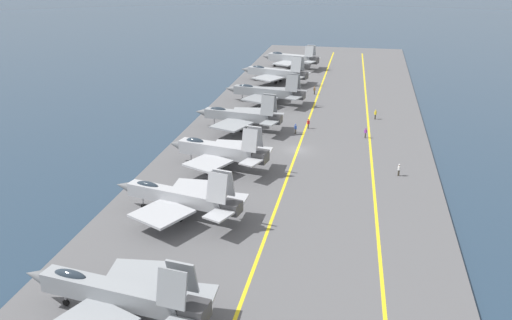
{
  "coord_description": "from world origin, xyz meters",
  "views": [
    {
      "loc": [
        -77.56,
        -9.04,
        29.34
      ],
      "look_at": [
        -11.68,
        4.17,
        2.9
      ],
      "focal_mm": 38.0,
      "sensor_mm": 36.0,
      "label": 1
    }
  ],
  "objects_px": {
    "parked_jet_second": "(115,293)",
    "parked_jet_seventh": "(275,73)",
    "crew_brown_vest": "(314,90)",
    "parked_jet_third": "(179,197)",
    "crew_yellow_vest": "(375,114)",
    "crew_blue_vest": "(296,128)",
    "crew_white_vest": "(399,169)",
    "parked_jet_sixth": "(266,92)",
    "crew_purple_vest": "(366,132)",
    "parked_jet_fifth": "(240,116)",
    "parked_jet_eighth": "(291,58)",
    "crew_red_vest": "(308,123)",
    "parked_jet_fourth": "(219,150)"
  },
  "relations": [
    {
      "from": "parked_jet_second",
      "to": "parked_jet_seventh",
      "type": "height_order",
      "value": "parked_jet_seventh"
    },
    {
      "from": "crew_brown_vest",
      "to": "parked_jet_third",
      "type": "bearing_deg",
      "value": 170.59
    },
    {
      "from": "crew_brown_vest",
      "to": "crew_yellow_vest",
      "type": "bearing_deg",
      "value": -141.34
    },
    {
      "from": "crew_blue_vest",
      "to": "crew_white_vest",
      "type": "height_order",
      "value": "crew_blue_vest"
    },
    {
      "from": "parked_jet_second",
      "to": "crew_yellow_vest",
      "type": "xyz_separation_m",
      "value": [
        61.82,
        -21.37,
        -1.5
      ]
    },
    {
      "from": "parked_jet_sixth",
      "to": "crew_blue_vest",
      "type": "bearing_deg",
      "value": -155.03
    },
    {
      "from": "parked_jet_third",
      "to": "parked_jet_sixth",
      "type": "height_order",
      "value": "parked_jet_third"
    },
    {
      "from": "crew_purple_vest",
      "to": "crew_white_vest",
      "type": "relative_size",
      "value": 0.99
    },
    {
      "from": "parked_jet_fifth",
      "to": "parked_jet_eighth",
      "type": "distance_m",
      "value": 51.98
    },
    {
      "from": "parked_jet_third",
      "to": "crew_yellow_vest",
      "type": "xyz_separation_m",
      "value": [
        43.18,
        -22.26,
        -1.52
      ]
    },
    {
      "from": "crew_white_vest",
      "to": "crew_brown_vest",
      "type": "bearing_deg",
      "value": 20.48
    },
    {
      "from": "parked_jet_sixth",
      "to": "parked_jet_eighth",
      "type": "relative_size",
      "value": 1.1
    },
    {
      "from": "parked_jet_fifth",
      "to": "crew_blue_vest",
      "type": "bearing_deg",
      "value": -91.5
    },
    {
      "from": "parked_jet_eighth",
      "to": "crew_red_vest",
      "type": "distance_m",
      "value": 49.97
    },
    {
      "from": "parked_jet_eighth",
      "to": "crew_purple_vest",
      "type": "xyz_separation_m",
      "value": [
        -52.08,
        -19.53,
        -1.53
      ]
    },
    {
      "from": "parked_jet_fourth",
      "to": "parked_jet_eighth",
      "type": "xyz_separation_m",
      "value": [
        69.15,
        -0.51,
        -0.12
      ]
    },
    {
      "from": "parked_jet_fourth",
      "to": "crew_blue_vest",
      "type": "height_order",
      "value": "parked_jet_fourth"
    },
    {
      "from": "parked_jet_fifth",
      "to": "crew_yellow_vest",
      "type": "height_order",
      "value": "parked_jet_fifth"
    },
    {
      "from": "parked_jet_fifth",
      "to": "crew_red_vest",
      "type": "relative_size",
      "value": 9.16
    },
    {
      "from": "parked_jet_fourth",
      "to": "parked_jet_seventh",
      "type": "xyz_separation_m",
      "value": [
        52.54,
        0.82,
        -0.3
      ]
    },
    {
      "from": "crew_purple_vest",
      "to": "crew_blue_vest",
      "type": "distance_m",
      "value": 11.42
    },
    {
      "from": "crew_white_vest",
      "to": "crew_brown_vest",
      "type": "xyz_separation_m",
      "value": [
        41.59,
        15.53,
        -0.01
      ]
    },
    {
      "from": "parked_jet_fifth",
      "to": "parked_jet_eighth",
      "type": "xyz_separation_m",
      "value": [
        51.96,
        -1.42,
        -0.01
      ]
    },
    {
      "from": "parked_jet_third",
      "to": "parked_jet_eighth",
      "type": "bearing_deg",
      "value": -0.75
    },
    {
      "from": "crew_blue_vest",
      "to": "crew_brown_vest",
      "type": "distance_m",
      "value": 26.67
    },
    {
      "from": "parked_jet_second",
      "to": "parked_jet_sixth",
      "type": "distance_m",
      "value": 68.47
    },
    {
      "from": "parked_jet_third",
      "to": "parked_jet_second",
      "type": "bearing_deg",
      "value": -177.26
    },
    {
      "from": "crew_red_vest",
      "to": "crew_purple_vest",
      "type": "bearing_deg",
      "value": -107.86
    },
    {
      "from": "parked_jet_fourth",
      "to": "parked_jet_sixth",
      "type": "height_order",
      "value": "parked_jet_fourth"
    },
    {
      "from": "crew_purple_vest",
      "to": "crew_red_vest",
      "type": "distance_m",
      "value": 10.15
    },
    {
      "from": "crew_red_vest",
      "to": "parked_jet_seventh",
      "type": "bearing_deg",
      "value": 19.1
    },
    {
      "from": "parked_jet_fourth",
      "to": "parked_jet_seventh",
      "type": "distance_m",
      "value": 52.55
    },
    {
      "from": "crew_white_vest",
      "to": "parked_jet_third",
      "type": "bearing_deg",
      "value": 124.3
    },
    {
      "from": "crew_white_vest",
      "to": "parked_jet_fourth",
      "type": "bearing_deg",
      "value": 94.68
    },
    {
      "from": "parked_jet_fourth",
      "to": "crew_purple_vest",
      "type": "height_order",
      "value": "parked_jet_fourth"
    },
    {
      "from": "crew_white_vest",
      "to": "parked_jet_seventh",
      "type": "bearing_deg",
      "value": 26.78
    },
    {
      "from": "parked_jet_sixth",
      "to": "crew_red_vest",
      "type": "bearing_deg",
      "value": -145.29
    },
    {
      "from": "parked_jet_second",
      "to": "parked_jet_eighth",
      "type": "height_order",
      "value": "parked_jet_second"
    },
    {
      "from": "crew_purple_vest",
      "to": "crew_blue_vest",
      "type": "relative_size",
      "value": 0.99
    },
    {
      "from": "crew_red_vest",
      "to": "crew_white_vest",
      "type": "bearing_deg",
      "value": -141.8
    },
    {
      "from": "parked_jet_fifth",
      "to": "crew_brown_vest",
      "type": "height_order",
      "value": "parked_jet_fifth"
    },
    {
      "from": "parked_jet_eighth",
      "to": "crew_yellow_vest",
      "type": "xyz_separation_m",
      "value": [
        -41.2,
        -21.16,
        -1.51
      ]
    },
    {
      "from": "crew_yellow_vest",
      "to": "crew_purple_vest",
      "type": "bearing_deg",
      "value": 171.49
    },
    {
      "from": "parked_jet_eighth",
      "to": "crew_yellow_vest",
      "type": "bearing_deg",
      "value": -152.81
    },
    {
      "from": "parked_jet_second",
      "to": "parked_jet_fifth",
      "type": "bearing_deg",
      "value": 1.35
    },
    {
      "from": "parked_jet_sixth",
      "to": "parked_jet_fourth",
      "type": "bearing_deg",
      "value": 179.35
    },
    {
      "from": "crew_white_vest",
      "to": "parked_jet_second",
      "type": "bearing_deg",
      "value": 145.81
    },
    {
      "from": "parked_jet_seventh",
      "to": "parked_jet_fifth",
      "type": "bearing_deg",
      "value": 179.86
    },
    {
      "from": "parked_jet_fifth",
      "to": "parked_jet_eighth",
      "type": "relative_size",
      "value": 1.02
    },
    {
      "from": "crew_red_vest",
      "to": "parked_jet_sixth",
      "type": "bearing_deg",
      "value": 34.71
    }
  ]
}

